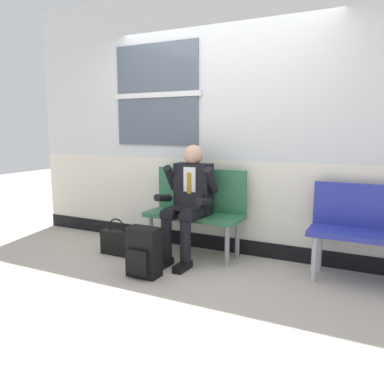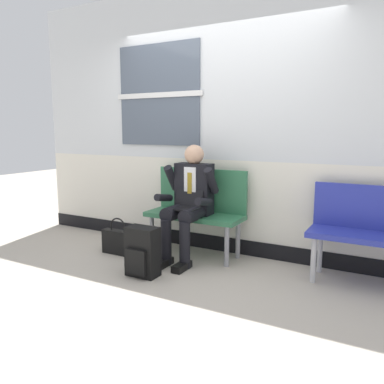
{
  "view_description": "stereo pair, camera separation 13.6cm",
  "coord_description": "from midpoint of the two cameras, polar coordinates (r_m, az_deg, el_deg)",
  "views": [
    {
      "loc": [
        1.69,
        -3.4,
        1.39
      ],
      "look_at": [
        -0.08,
        0.1,
        0.75
      ],
      "focal_mm": 36.18,
      "sensor_mm": 36.0,
      "label": 1
    },
    {
      "loc": [
        1.81,
        -3.33,
        1.39
      ],
      "look_at": [
        -0.08,
        0.1,
        0.75
      ],
      "focal_mm": 36.18,
      "sensor_mm": 36.0,
      "label": 2
    }
  ],
  "objects": [
    {
      "name": "bench_empty",
      "position": [
        3.84,
        24.97,
        -4.66
      ],
      "size": [
        1.19,
        0.42,
        0.89
      ],
      "color": "#28339E",
      "rests_on": "ground"
    },
    {
      "name": "ground_plane",
      "position": [
        4.04,
        -0.58,
        -10.87
      ],
      "size": [
        18.0,
        18.0,
        0.0
      ],
      "primitive_type": "plane",
      "color": "#B2A899"
    },
    {
      "name": "person_seated",
      "position": [
        4.09,
        -1.52,
        -1.13
      ],
      "size": [
        0.57,
        0.7,
        1.23
      ],
      "color": "black",
      "rests_on": "ground"
    },
    {
      "name": "backpack",
      "position": [
        3.74,
        -8.23,
        -8.86
      ],
      "size": [
        0.31,
        0.22,
        0.48
      ],
      "color": "black",
      "rests_on": "ground"
    },
    {
      "name": "bench_with_person",
      "position": [
        4.29,
        -0.22,
        -2.11
      ],
      "size": [
        1.08,
        0.42,
        0.95
      ],
      "color": "#2D6B47",
      "rests_on": "ground"
    },
    {
      "name": "station_wall",
      "position": [
        4.39,
        3.24,
        10.35
      ],
      "size": [
        5.19,
        0.17,
        2.97
      ],
      "color": "silver",
      "rests_on": "ground"
    },
    {
      "name": "handbag",
      "position": [
        4.43,
        -11.86,
        -7.25
      ],
      "size": [
        0.39,
        0.1,
        0.42
      ],
      "color": "black",
      "rests_on": "ground"
    }
  ]
}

